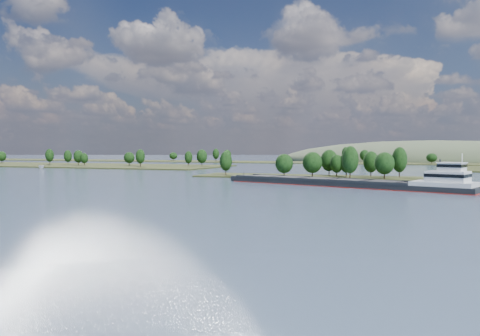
% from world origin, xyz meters
% --- Properties ---
extents(ground, '(1800.00, 1800.00, 0.00)m').
position_xyz_m(ground, '(0.00, 120.00, 0.00)').
color(ground, '#35445C').
rests_on(ground, ground).
extents(tree_island, '(100.00, 30.09, 14.83)m').
position_xyz_m(tree_island, '(7.98, 178.67, 4.24)').
color(tree_island, '#262C13').
rests_on(tree_island, ground).
extents(left_bank, '(300.00, 80.00, 15.64)m').
position_xyz_m(left_bank, '(-228.85, 260.13, 1.01)').
color(left_bank, '#262C13').
rests_on(left_bank, ground).
extents(back_shoreline, '(900.00, 60.00, 15.33)m').
position_xyz_m(back_shoreline, '(7.10, 399.75, 0.64)').
color(back_shoreline, '#262C13').
rests_on(back_shoreline, ground).
extents(hill_west, '(320.00, 160.00, 44.00)m').
position_xyz_m(hill_west, '(60.00, 500.00, 0.00)').
color(hill_west, '#3D4932').
rests_on(hill_west, ground).
extents(cargo_barge, '(89.45, 39.91, 12.30)m').
position_xyz_m(cargo_barge, '(27.89, 133.31, 1.55)').
color(cargo_barge, black).
rests_on(cargo_barge, ground).
extents(motorboat, '(6.97, 5.08, 2.53)m').
position_xyz_m(motorboat, '(-180.90, 208.69, 1.27)').
color(motorboat, silver).
rests_on(motorboat, ground).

